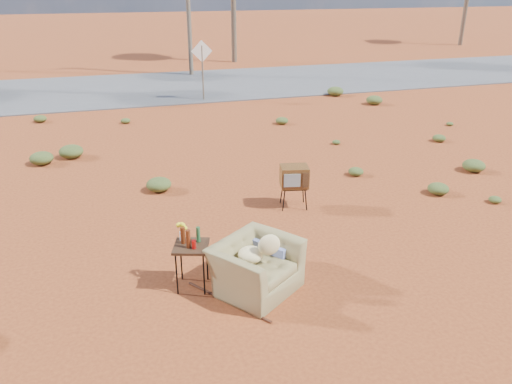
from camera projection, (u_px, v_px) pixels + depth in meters
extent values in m
plane|color=#9A451E|center=(259.00, 270.00, 7.76)|extent=(140.00, 140.00, 0.00)
cube|color=#565659|center=(155.00, 87.00, 20.98)|extent=(140.00, 7.00, 0.04)
imported|color=olive|center=(256.00, 259.00, 7.10)|extent=(1.37, 1.28, 1.00)
ellipsoid|color=beige|center=(251.00, 255.00, 7.06)|extent=(0.36, 0.36, 0.21)
ellipsoid|color=beige|center=(269.00, 245.00, 6.92)|extent=(0.32, 0.16, 0.32)
cube|color=navy|center=(272.00, 255.00, 7.63)|extent=(0.83, 0.89, 0.59)
cube|color=black|center=(294.00, 187.00, 9.78)|extent=(0.54, 0.45, 0.03)
cylinder|color=black|center=(284.00, 201.00, 9.69)|extent=(0.03, 0.03, 0.43)
cylinder|color=black|center=(306.00, 200.00, 9.73)|extent=(0.03, 0.03, 0.43)
cylinder|color=black|center=(282.00, 194.00, 10.00)|extent=(0.03, 0.03, 0.43)
cylinder|color=black|center=(303.00, 193.00, 10.03)|extent=(0.03, 0.03, 0.43)
cube|color=brown|center=(294.00, 176.00, 9.69)|extent=(0.61, 0.51, 0.41)
cube|color=gray|center=(292.00, 181.00, 9.49)|extent=(0.32, 0.09, 0.26)
cube|color=#472D19|center=(306.00, 180.00, 9.51)|extent=(0.12, 0.04, 0.29)
cube|color=#352213|center=(191.00, 246.00, 7.09)|extent=(0.61, 0.61, 0.04)
cylinder|color=black|center=(177.00, 274.00, 7.05)|extent=(0.02, 0.02, 0.68)
cylinder|color=black|center=(204.00, 274.00, 7.04)|extent=(0.02, 0.02, 0.68)
cylinder|color=black|center=(181.00, 260.00, 7.40)|extent=(0.02, 0.02, 0.68)
cylinder|color=black|center=(207.00, 260.00, 7.39)|extent=(0.02, 0.02, 0.68)
cylinder|color=#4E1F0D|center=(183.00, 235.00, 7.08)|extent=(0.07, 0.07, 0.25)
cylinder|color=#4E1F0D|center=(188.00, 239.00, 6.96)|extent=(0.06, 0.06, 0.27)
cylinder|color=#23522A|center=(198.00, 235.00, 7.12)|extent=(0.06, 0.06, 0.23)
cylinder|color=red|center=(194.00, 244.00, 6.97)|extent=(0.06, 0.06, 0.13)
cylinder|color=silver|center=(182.00, 236.00, 7.19)|extent=(0.08, 0.08, 0.14)
ellipsoid|color=yellow|center=(182.00, 226.00, 7.13)|extent=(0.15, 0.15, 0.12)
cylinder|color=#4C2414|center=(228.00, 301.00, 6.98)|extent=(0.91, 1.25, 0.04)
cylinder|color=brown|center=(203.00, 74.00, 18.35)|extent=(0.06, 0.06, 2.00)
cube|color=silver|center=(202.00, 51.00, 18.03)|extent=(0.78, 0.04, 0.78)
ellipsoid|color=#4A5826|center=(438.00, 189.00, 10.49)|extent=(0.44, 0.44, 0.24)
ellipsoid|color=#4A5826|center=(71.00, 151.00, 12.63)|extent=(0.60, 0.60, 0.33)
ellipsoid|color=#4A5826|center=(439.00, 138.00, 13.93)|extent=(0.36, 0.36, 0.20)
ellipsoid|color=#4A5826|center=(282.00, 121.00, 15.62)|extent=(0.40, 0.40, 0.22)
ellipsoid|color=#4A5826|center=(125.00, 121.00, 15.71)|extent=(0.30, 0.30, 0.17)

